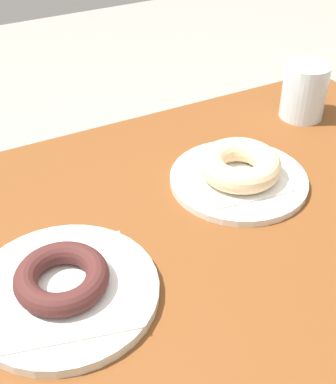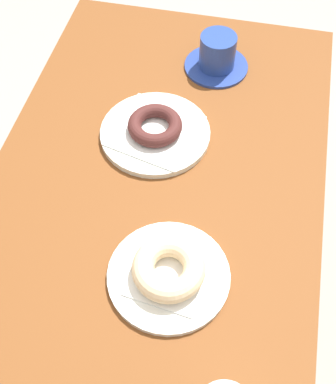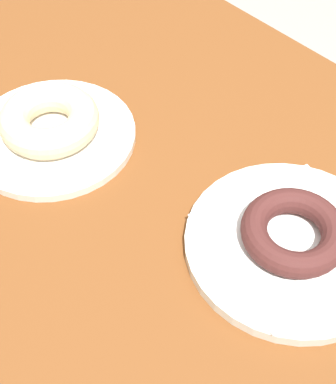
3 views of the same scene
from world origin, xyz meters
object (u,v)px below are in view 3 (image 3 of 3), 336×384
Objects in this scene: plate_chocolate_ring at (290,245)px; plate_sugar_ring at (53,136)px; donut_sugar_ring at (49,120)px; donut_chocolate_ring at (294,232)px.

plate_chocolate_ring is 0.33m from plate_sugar_ring.
plate_sugar_ring is 1.70× the size of donut_sugar_ring.
donut_chocolate_ring is at bearing 90.00° from plate_chocolate_ring.
plate_chocolate_ring is 0.02m from donut_chocolate_ring.
donut_sugar_ring reaches higher than donut_chocolate_ring.
plate_chocolate_ring reaches higher than plate_sugar_ring.
plate_sugar_ring is (-0.31, -0.10, -0.00)m from plate_chocolate_ring.
plate_chocolate_ring is at bearing 17.14° from donut_sugar_ring.
plate_chocolate_ring is 1.83× the size of donut_sugar_ring.
plate_chocolate_ring is 0.33m from donut_sugar_ring.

